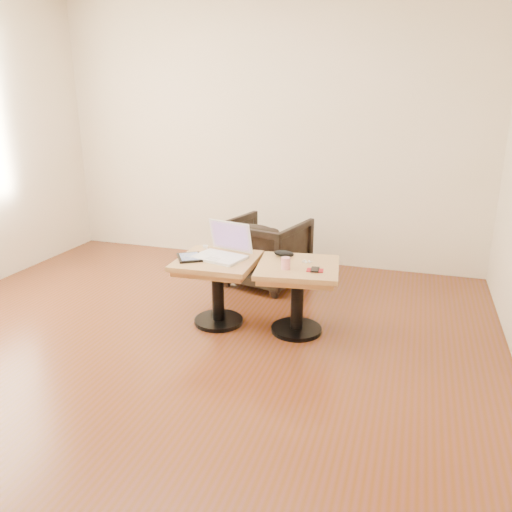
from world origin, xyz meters
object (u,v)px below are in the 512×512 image
(side_table_left, at_px, (217,275))
(armchair, at_px, (266,251))
(striped_cup, at_px, (286,263))
(side_table_right, at_px, (298,282))
(laptop, at_px, (223,250))

(side_table_left, height_order, armchair, armchair)
(side_table_left, distance_m, striped_cup, 0.58)
(striped_cup, distance_m, armchair, 1.15)
(striped_cup, bearing_deg, side_table_left, 172.80)
(striped_cup, bearing_deg, side_table_right, 59.17)
(laptop, xyz_separation_m, armchair, (0.07, 0.91, -0.27))
(side_table_left, xyz_separation_m, laptop, (0.03, 0.05, 0.18))
(side_table_left, distance_m, armchair, 0.96)
(armchair, bearing_deg, side_table_right, 133.56)
(side_table_left, bearing_deg, side_table_right, 1.28)
(side_table_right, relative_size, striped_cup, 7.84)
(laptop, relative_size, striped_cup, 5.16)
(side_table_left, relative_size, armchair, 0.88)
(side_table_left, bearing_deg, laptop, 57.81)
(side_table_left, xyz_separation_m, striped_cup, (0.55, -0.07, 0.17))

